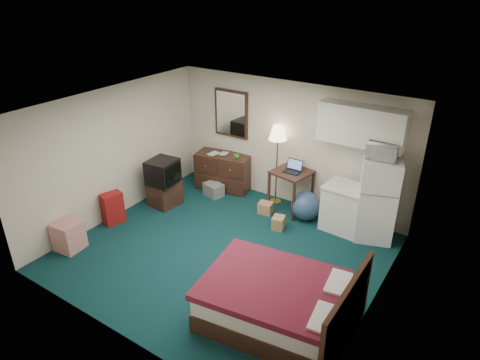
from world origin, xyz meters
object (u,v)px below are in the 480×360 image
Objects in this scene: floor_lamp at (277,165)px; fridge at (377,199)px; kitchen_counter at (346,209)px; tv_stand at (165,193)px; suitcase at (113,208)px; desk at (291,191)px; bed at (275,301)px; dresser at (223,171)px.

floor_lamp is 1.09× the size of fridge.
kitchen_counter reaches higher than tv_stand.
floor_lamp is 3.28m from suitcase.
bed is at bearing -56.21° from desk.
tv_stand is 0.91× the size of suitcase.
suitcase is (-3.74, -2.19, -0.11)m from kitchen_counter.
dresser is 1.91× the size of suitcase.
fridge is 0.82× the size of bed.
tv_stand is at bearing -144.15° from floor_lamp.
desk is 1.18m from kitchen_counter.
suitcase is at bearing -121.96° from dresser.
floor_lamp reaches higher than dresser.
floor_lamp is 2.10m from fridge.
kitchen_counter is at bearing 5.49° from desk.
floor_lamp is 2.97× the size of tv_stand.
floor_lamp reaches higher than fridge.
floor_lamp is 1.96× the size of desk.
fridge is (0.52, 0.05, 0.34)m from kitchen_counter.
suitcase is at bearing -101.80° from tv_stand.
bed is (-0.47, -2.76, -0.47)m from fridge.
dresser is at bearing 83.79° from suitcase.
dresser is 0.70× the size of floor_lamp.
tv_stand is (-1.84, -1.33, -0.58)m from floor_lamp.
fridge reaches higher than kitchen_counter.
kitchen_counter reaches higher than suitcase.
fridge is 2.49× the size of suitcase.
fridge is (3.36, -0.10, 0.37)m from dresser.
dresser is 1.34m from floor_lamp.
kitchen_counter is at bearing 23.19° from tv_stand.
floor_lamp is 3.39m from bed.
desk is (1.67, -0.05, 0.03)m from dresser.
tv_stand is at bearing 147.48° from bed.
dresser is 4.06m from bed.
desk reaches higher than tv_stand.
fridge is at bearing 72.62° from bed.
dresser is at bearing -179.74° from kitchen_counter.
desk is at bearing 105.77° from bed.
dresser reaches higher than suitcase.
suitcase is at bearing 164.39° from bed.
fridge is at bearing 21.58° from tv_stand.
kitchen_counter is (2.84, -0.15, 0.02)m from dresser.
floor_lamp is 2.34m from tv_stand.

